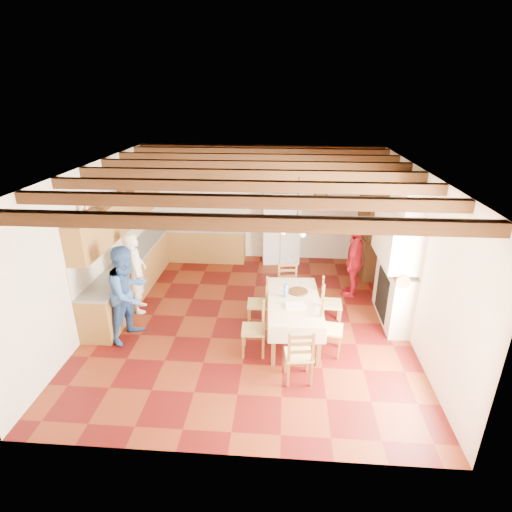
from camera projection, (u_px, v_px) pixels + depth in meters
The scene contains 31 objects.
floor at pixel (250, 319), 8.04m from camera, with size 6.00×6.50×0.02m, color #4B0C0A.
ceiling at pixel (249, 169), 6.87m from camera, with size 6.00×6.50×0.02m, color white.
wall_back at pixel (260, 204), 10.45m from camera, with size 6.00×0.02×3.00m, color beige.
wall_front at pixel (224, 358), 4.46m from camera, with size 6.00×0.02×3.00m, color beige.
wall_left at pixel (94, 245), 7.66m from camera, with size 0.02×6.50×3.00m, color beige.
wall_right at pixel (414, 254), 7.25m from camera, with size 0.02×6.50×3.00m, color beige.
ceiling_beams at pixel (249, 174), 6.91m from camera, with size 6.00×6.30×0.16m, color #321E0C, non-canonical shape.
lower_cabinets_left at pixel (135, 273), 9.02m from camera, with size 0.60×4.30×0.86m, color brown.
lower_cabinets_back at pixel (202, 244), 10.69m from camera, with size 2.30×0.60×0.86m, color brown.
countertop_left at pixel (133, 255), 8.84m from camera, with size 0.62×4.30×0.04m, color slate.
countertop_back at pixel (201, 228), 10.51m from camera, with size 2.34×0.62×0.04m, color slate.
backsplash_left at pixel (118, 241), 8.74m from camera, with size 0.03×4.30×0.60m, color beige.
backsplash_back at pixel (203, 214), 10.65m from camera, with size 2.30×0.03×0.60m, color beige.
upper_cabinets at pixel (122, 212), 8.48m from camera, with size 0.35×4.20×0.70m, color brown.
fireplace at pixel (394, 255), 7.49m from camera, with size 0.56×1.60×2.80m, color beige, non-canonical shape.
wall_picture at pixel (321, 192), 10.18m from camera, with size 0.34×0.03×0.42m, color black.
refrigerator at pixel (281, 226), 10.48m from camera, with size 0.95×0.78×1.90m, color white.
hutch at pixel (371, 230), 9.65m from camera, with size 0.52×1.23×2.23m, color #352411, non-canonical shape.
dining_table at pixel (294, 304), 7.17m from camera, with size 1.01×1.85×0.79m.
chandelier at pixel (297, 222), 6.57m from camera, with size 0.47×0.47×0.03m, color black.
chair_left_near at pixel (253, 329), 6.84m from camera, with size 0.42×0.40×0.96m, color brown, non-canonical shape.
chair_left_far at pixel (258, 303), 7.67m from camera, with size 0.42×0.40×0.96m, color brown, non-canonical shape.
chair_right_near at pixel (331, 328), 6.85m from camera, with size 0.42×0.40×0.96m, color brown, non-canonical shape.
chair_right_far at pixel (331, 303), 7.67m from camera, with size 0.42×0.40×0.96m, color brown, non-canonical shape.
chair_end_near at pixel (299, 354), 6.19m from camera, with size 0.42×0.40×0.96m, color brown, non-canonical shape.
chair_end_far at pixel (288, 287), 8.28m from camera, with size 0.42×0.40×0.96m, color brown, non-canonical shape.
person_man at pixel (136, 273), 8.06m from camera, with size 0.62×0.41×1.70m, color white.
person_woman_blue at pixel (128, 293), 7.14m from camera, with size 0.87×0.68×1.80m, color #2F559B.
person_woman_red at pixel (354, 261), 8.68m from camera, with size 0.95×0.39×1.62m, color red.
microwave at pixel (224, 223), 10.41m from camera, with size 0.49×0.33×0.27m, color silver.
fridge_vase at pixel (281, 185), 10.06m from camera, with size 0.27×0.27×0.28m, color #352411.
Camera 1 is at (0.63, -6.89, 4.28)m, focal length 28.00 mm.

